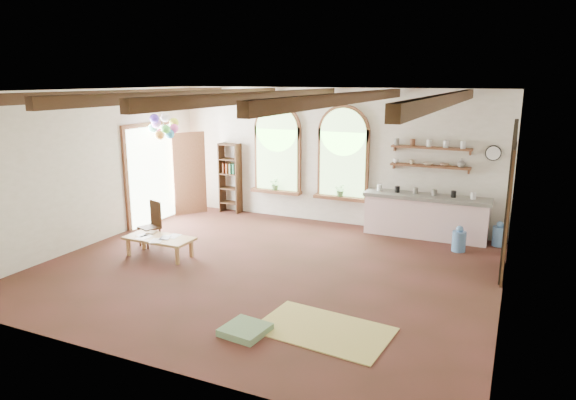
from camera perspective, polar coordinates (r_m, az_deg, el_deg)
The scene contains 27 objects.
floor at distance 9.50m, azimuth -2.49°, elevation -7.64°, with size 8.00×8.00×0.00m, color #512721.
ceiling_beams at distance 8.88m, azimuth -2.69°, elevation 11.39°, with size 6.20×6.80×0.18m, color #3C2113, non-canonical shape.
window_left at distance 12.69m, azimuth -1.21°, elevation 5.33°, with size 1.30×0.28×2.20m.
window_right at distance 12.06m, azimuth 6.12°, elevation 4.83°, with size 1.30×0.28×2.20m.
left_doorway at distance 12.77m, azimuth -14.81°, elevation 2.75°, with size 0.10×1.90×2.50m, color brown.
right_doorway at distance 9.68m, azimuth 23.17°, elevation -1.51°, with size 0.10×1.30×2.40m, color black.
kitchen_counter at distance 11.61m, azimuth 15.02°, elevation -1.71°, with size 2.68×0.62×0.94m.
wall_shelf_lower at distance 11.56m, azimuth 15.50°, elevation 3.65°, with size 1.70×0.24×0.04m, color brown.
wall_shelf_upper at distance 11.51m, azimuth 15.62°, elevation 5.61°, with size 1.70×0.24×0.04m, color brown.
wall_clock at distance 11.46m, azimuth 21.85°, elevation 4.86°, with size 0.32×0.32×0.04m, color black.
bookshelf at distance 13.33m, azimuth -6.44°, elevation 2.45°, with size 0.53×0.32×1.80m.
coffee_table at distance 10.34m, azimuth -14.12°, elevation -4.27°, with size 1.37×0.64×0.39m.
side_chair at distance 11.07m, azimuth -15.01°, elevation -3.56°, with size 0.47×0.47×0.93m.
floor_mat at distance 7.35m, azimuth 3.97°, elevation -14.19°, with size 1.81×1.12×0.02m, color tan.
floor_cushion at distance 7.27m, azimuth -4.78°, elevation -14.18°, with size 0.57×0.57×0.10m, color #68895E.
water_jug_a at distance 10.92m, azimuth 18.46°, elevation -4.26°, with size 0.27×0.27×0.53m.
water_jug_b at distance 11.55m, azimuth 22.40°, elevation -3.64°, with size 0.27×0.27×0.53m.
balloon_cluster at distance 12.13m, azimuth -13.70°, elevation 7.89°, with size 0.69×0.78×1.14m.
table_book at distance 10.69m, azimuth -15.32°, elevation -3.45°, with size 0.17×0.24×0.02m, color olive.
tablet at distance 10.25m, azimuth -13.49°, elevation -4.09°, with size 0.19×0.27×0.01m, color black.
potted_plant_left at distance 12.73m, azimuth -1.40°, elevation 1.78°, with size 0.27×0.23×0.30m, color #598C4C.
potted_plant_right at distance 12.10m, azimuth 5.87°, elevation 1.10°, with size 0.27×0.23×0.30m, color #598C4C.
shelf_cup_a at distance 11.69m, azimuth 11.88°, elevation 4.29°, with size 0.12×0.10×0.10m, color white.
shelf_cup_b at distance 11.62m, azimuth 13.57°, elevation 4.14°, with size 0.10×0.10×0.09m, color beige.
shelf_bowl_a at distance 11.56m, azimuth 15.27°, elevation 3.90°, with size 0.22×0.22×0.05m, color beige.
shelf_bowl_b at distance 11.52m, azimuth 16.98°, elevation 3.77°, with size 0.20×0.20×0.06m, color #8C664C.
shelf_vase at distance 11.47m, azimuth 18.74°, elevation 3.93°, with size 0.18×0.18×0.19m, color slate.
Camera 1 is at (4.04, -7.90, 3.40)m, focal length 32.00 mm.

